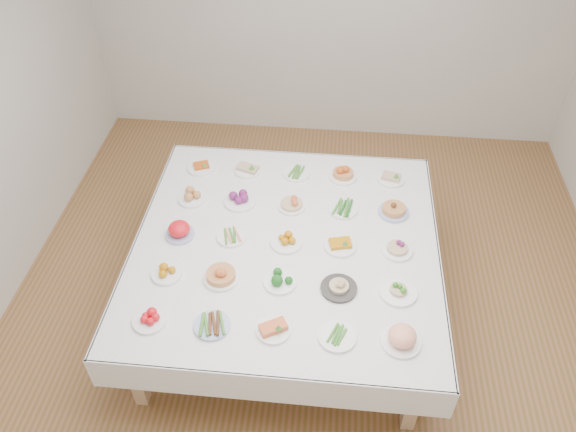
# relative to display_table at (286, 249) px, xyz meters

# --- Properties ---
(room_envelope) EXTENTS (5.02, 5.02, 2.81)m
(room_envelope) POSITION_rel_display_table_xyz_m (0.21, 0.11, 1.15)
(room_envelope) COLOR #97603F
(room_envelope) RESTS_ON ground
(display_table) EXTENTS (2.24, 2.24, 0.75)m
(display_table) POSITION_rel_display_table_xyz_m (0.00, 0.00, 0.00)
(display_table) COLOR white
(display_table) RESTS_ON ground
(dish_0) EXTENTS (0.22, 0.22, 0.09)m
(dish_0) POSITION_rel_display_table_xyz_m (-0.80, -0.79, 0.10)
(dish_0) COLOR white
(dish_0) RESTS_ON display_table
(dish_1) EXTENTS (0.24, 0.23, 0.06)m
(dish_1) POSITION_rel_display_table_xyz_m (-0.39, -0.79, 0.09)
(dish_1) COLOR #4C66B2
(dish_1) RESTS_ON display_table
(dish_2) EXTENTS (0.22, 0.22, 0.10)m
(dish_2) POSITION_rel_display_table_xyz_m (-0.00, -0.79, 0.11)
(dish_2) COLOR white
(dish_2) RESTS_ON display_table
(dish_3) EXTENTS (0.24, 0.24, 0.05)m
(dish_3) POSITION_rel_display_table_xyz_m (0.40, -0.80, 0.09)
(dish_3) COLOR white
(dish_3) RESTS_ON display_table
(dish_4) EXTENTS (0.27, 0.27, 0.15)m
(dish_4) POSITION_rel_display_table_xyz_m (0.80, -0.79, 0.14)
(dish_4) COLOR white
(dish_4) RESTS_ON display_table
(dish_5) EXTENTS (0.21, 0.21, 0.08)m
(dish_5) POSITION_rel_display_table_xyz_m (-0.79, -0.39, 0.10)
(dish_5) COLOR white
(dish_5) RESTS_ON display_table
(dish_6) EXTENTS (0.27, 0.26, 0.16)m
(dish_6) POSITION_rel_display_table_xyz_m (-0.41, -0.39, 0.14)
(dish_6) COLOR white
(dish_6) RESTS_ON display_table
(dish_7) EXTENTS (0.22, 0.22, 0.11)m
(dish_7) POSITION_rel_display_table_xyz_m (-0.00, -0.39, 0.11)
(dish_7) COLOR white
(dish_7) RESTS_ON display_table
(dish_8) EXTENTS (0.24, 0.24, 0.13)m
(dish_8) POSITION_rel_display_table_xyz_m (0.40, -0.40, 0.12)
(dish_8) COLOR #2C2927
(dish_8) RESTS_ON display_table
(dish_9) EXTENTS (0.25, 0.25, 0.12)m
(dish_9) POSITION_rel_display_table_xyz_m (0.80, -0.40, 0.12)
(dish_9) COLOR white
(dish_9) RESTS_ON display_table
(dish_10) EXTENTS (0.21, 0.21, 0.12)m
(dish_10) POSITION_rel_display_table_xyz_m (-0.79, -0.00, 0.12)
(dish_10) COLOR #4C66B2
(dish_10) RESTS_ON display_table
(dish_11) EXTENTS (0.22, 0.22, 0.05)m
(dish_11) POSITION_rel_display_table_xyz_m (-0.40, 0.01, 0.09)
(dish_11) COLOR white
(dish_11) RESTS_ON display_table
(dish_12) EXTENTS (0.23, 0.23, 0.09)m
(dish_12) POSITION_rel_display_table_xyz_m (0.00, -0.01, 0.10)
(dish_12) COLOR white
(dish_12) RESTS_ON display_table
(dish_13) EXTENTS (0.23, 0.23, 0.10)m
(dish_13) POSITION_rel_display_table_xyz_m (0.40, -0.00, 0.10)
(dish_13) COLOR white
(dish_13) RESTS_ON display_table
(dish_14) EXTENTS (0.22, 0.22, 0.11)m
(dish_14) POSITION_rel_display_table_xyz_m (0.81, -0.01, 0.11)
(dish_14) COLOR white
(dish_14) RESTS_ON display_table
(dish_15) EXTENTS (0.22, 0.22, 0.11)m
(dish_15) POSITION_rel_display_table_xyz_m (-0.79, 0.40, 0.11)
(dish_15) COLOR white
(dish_15) RESTS_ON display_table
(dish_16) EXTENTS (0.25, 0.25, 0.11)m
(dish_16) POSITION_rel_display_table_xyz_m (-0.41, 0.41, 0.12)
(dish_16) COLOR white
(dish_16) RESTS_ON display_table
(dish_17) EXTENTS (0.22, 0.22, 0.13)m
(dish_17) POSITION_rel_display_table_xyz_m (0.00, 0.39, 0.13)
(dish_17) COLOR white
(dish_17) RESTS_ON display_table
(dish_18) EXTENTS (0.23, 0.22, 0.06)m
(dish_18) POSITION_rel_display_table_xyz_m (0.41, 0.39, 0.09)
(dish_18) COLOR white
(dish_18) RESTS_ON display_table
(dish_19) EXTENTS (0.24, 0.23, 0.14)m
(dish_19) POSITION_rel_display_table_xyz_m (0.80, 0.40, 0.13)
(dish_19) COLOR #4C66B2
(dish_19) RESTS_ON display_table
(dish_20) EXTENTS (0.23, 0.23, 0.09)m
(dish_20) POSITION_rel_display_table_xyz_m (-0.80, 0.81, 0.10)
(dish_20) COLOR white
(dish_20) RESTS_ON display_table
(dish_21) EXTENTS (0.22, 0.22, 0.10)m
(dish_21) POSITION_rel_display_table_xyz_m (-0.40, 0.80, 0.11)
(dish_21) COLOR white
(dish_21) RESTS_ON display_table
(dish_22) EXTENTS (0.22, 0.22, 0.05)m
(dish_22) POSITION_rel_display_table_xyz_m (0.01, 0.80, 0.09)
(dish_22) COLOR white
(dish_22) RESTS_ON display_table
(dish_23) EXTENTS (0.23, 0.23, 0.14)m
(dish_23) POSITION_rel_display_table_xyz_m (0.39, 0.80, 0.13)
(dish_23) COLOR white
(dish_23) RESTS_ON display_table
(dish_24) EXTENTS (0.22, 0.22, 0.10)m
(dish_24) POSITION_rel_display_table_xyz_m (0.79, 0.80, 0.11)
(dish_24) COLOR white
(dish_24) RESTS_ON display_table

